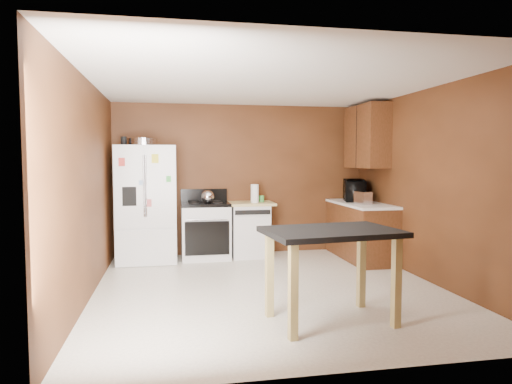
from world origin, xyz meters
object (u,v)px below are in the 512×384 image
object	(u,v)px
green_canister	(261,199)
toaster	(363,198)
refrigerator	(147,204)
dishwasher	(249,229)
roasting_pan	(143,142)
microwave	(354,191)
pen_cup	(124,141)
paper_towel	(255,194)
gas_range	(206,230)
kettle	(208,197)
island	(331,243)

from	to	relation	value
green_canister	toaster	xyz separation A→B (m)	(1.44, -0.77, 0.05)
refrigerator	dishwasher	bearing A→B (deg)	2.98
roasting_pan	microwave	xyz separation A→B (m)	(3.40, -0.15, -0.79)
roasting_pan	green_canister	xyz separation A→B (m)	(1.88, 0.09, -0.91)
dishwasher	refrigerator	bearing A→B (deg)	-177.02
pen_cup	paper_towel	world-z (taller)	pen_cup
pen_cup	refrigerator	bearing A→B (deg)	14.03
microwave	gas_range	bearing A→B (deg)	101.69
toaster	kettle	bearing A→B (deg)	156.26
refrigerator	microwave	bearing A→B (deg)	-2.03
pen_cup	toaster	size ratio (longest dim) A/B	0.49
gas_range	dishwasher	size ratio (longest dim) A/B	1.24
paper_towel	gas_range	bearing A→B (deg)	174.23
pen_cup	kettle	xyz separation A→B (m)	(1.25, -0.01, -0.86)
dishwasher	microwave	bearing A→B (deg)	-6.74
green_canister	gas_range	bearing A→B (deg)	-176.47
refrigerator	gas_range	size ratio (longest dim) A/B	1.64
refrigerator	island	xyz separation A→B (m)	(1.89, -3.07, -0.13)
refrigerator	dishwasher	xyz separation A→B (m)	(1.63, 0.08, -0.45)
roasting_pan	toaster	size ratio (longest dim) A/B	1.70
toaster	island	world-z (taller)	toaster
paper_towel	gas_range	distance (m)	0.98
kettle	island	xyz separation A→B (m)	(0.95, -2.97, -0.23)
gas_range	toaster	bearing A→B (deg)	-16.75
dishwasher	paper_towel	bearing A→B (deg)	-56.55
paper_towel	toaster	bearing A→B (deg)	-21.84
roasting_pan	island	bearing A→B (deg)	-58.04
island	gas_range	bearing A→B (deg)	107.35
refrigerator	toaster	bearing A→B (deg)	-11.26
gas_range	dishwasher	distance (m)	0.72
pen_cup	kettle	size ratio (longest dim) A/B	0.62
microwave	roasting_pan	bearing A→B (deg)	103.44
pen_cup	green_canister	xyz separation A→B (m)	(2.15, 0.20, -0.92)
pen_cup	refrigerator	world-z (taller)	pen_cup
pen_cup	dishwasher	distance (m)	2.41
toaster	dishwasher	xyz separation A→B (m)	(-1.65, 0.74, -0.54)
kettle	green_canister	distance (m)	0.93
roasting_pan	kettle	xyz separation A→B (m)	(0.98, -0.12, -0.85)
pen_cup	dishwasher	bearing A→B (deg)	4.83
gas_range	kettle	bearing A→B (deg)	-80.51
dishwasher	island	world-z (taller)	island
refrigerator	gas_range	distance (m)	1.01
kettle	green_canister	world-z (taller)	kettle
green_canister	refrigerator	world-z (taller)	refrigerator
toaster	island	bearing A→B (deg)	-130.27
roasting_pan	paper_towel	size ratio (longest dim) A/B	1.50
paper_towel	island	size ratio (longest dim) A/B	0.22
toaster	microwave	distance (m)	0.54
roasting_pan	paper_towel	distance (m)	1.92
microwave	dishwasher	bearing A→B (deg)	99.15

